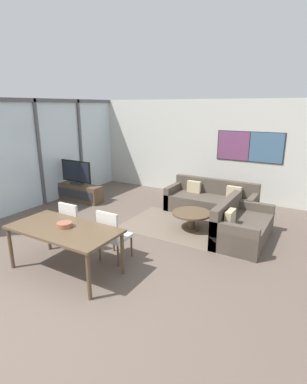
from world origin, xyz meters
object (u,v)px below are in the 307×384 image
(sofa_side, at_px, (239,227))
(coffee_table, at_px, (191,216))
(tv_console, at_px, (77,192))
(dining_chair_centre, at_px, (112,233))
(dining_chair_left, at_px, (74,223))
(dining_table, at_px, (64,232))
(fruit_bowl, at_px, (65,224))
(sofa_main, at_px, (211,202))
(television, at_px, (76,173))

(sofa_side, bearing_deg, coffee_table, 88.43)
(tv_console, bearing_deg, dining_chair_centre, -36.89)
(tv_console, height_order, dining_chair_left, dining_chair_left)
(dining_table, height_order, fruit_bowl, fruit_bowl)
(coffee_table, bearing_deg, dining_chair_centre, -107.56)
(sofa_main, xyz_separation_m, fruit_bowl, (-1.08, -3.88, 0.53))
(television, height_order, dining_chair_centre, television)
(television, height_order, sofa_side, television)
(tv_console, bearing_deg, coffee_table, -4.53)
(coffee_table, xyz_separation_m, dining_table, (-1.07, -2.64, 0.40))
(television, height_order, fruit_bowl, television)
(sofa_main, bearing_deg, sofa_side, -50.86)
(television, xyz_separation_m, fruit_bowl, (2.58, -2.90, -0.00))
(dining_chair_centre, bearing_deg, tv_console, 143.11)
(television, xyz_separation_m, coffee_table, (3.65, -0.29, -0.52))
(sofa_main, bearing_deg, dining_table, -105.34)
(television, distance_m, coffee_table, 3.70)
(sofa_main, distance_m, sofa_side, 1.67)
(sofa_side, xyz_separation_m, fruit_bowl, (-2.13, -2.58, 0.53))
(tv_console, height_order, coffee_table, tv_console)
(sofa_side, bearing_deg, fruit_bowl, 140.43)
(coffee_table, distance_m, dining_chair_centre, 2.09)
(sofa_main, relative_size, dining_chair_left, 2.37)
(sofa_side, relative_size, dining_chair_left, 1.73)
(sofa_side, height_order, dining_chair_left, dining_chair_left)
(coffee_table, bearing_deg, sofa_side, -1.57)
(dining_chair_left, bearing_deg, coffee_table, 52.57)
(tv_console, height_order, sofa_main, sofa_main)
(tv_console, height_order, fruit_bowl, fruit_bowl)
(tv_console, xyz_separation_m, dining_chair_centre, (3.03, -2.27, 0.27))
(sofa_main, bearing_deg, dining_chair_left, -115.03)
(dining_chair_centre, bearing_deg, dining_table, -124.07)
(coffee_table, bearing_deg, fruit_bowl, -112.42)
(tv_console, xyz_separation_m, sofa_main, (3.65, 0.98, 0.03))
(television, height_order, coffee_table, television)
(dining_chair_centre, bearing_deg, television, 143.10)
(dining_table, bearing_deg, sofa_main, 74.66)
(dining_chair_centre, bearing_deg, sofa_main, 79.08)
(tv_console, bearing_deg, sofa_main, 14.99)
(tv_console, relative_size, sofa_main, 0.72)
(sofa_main, height_order, sofa_side, same)
(sofa_main, bearing_deg, fruit_bowl, -105.52)
(television, bearing_deg, dining_chair_centre, -36.90)
(sofa_side, bearing_deg, dining_table, 140.82)
(television, relative_size, sofa_side, 0.65)
(tv_console, distance_m, dining_chair_left, 3.13)
(sofa_main, xyz_separation_m, dining_chair_left, (-1.52, -3.25, 0.24))
(tv_console, xyz_separation_m, television, (0.00, 0.00, 0.57))
(tv_console, relative_size, sofa_side, 0.99)
(coffee_table, height_order, dining_chair_centre, dining_chair_centre)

